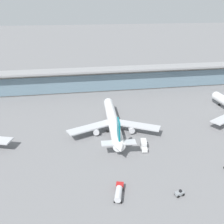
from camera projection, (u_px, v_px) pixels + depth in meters
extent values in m
plane|color=slate|center=(118.00, 139.00, 113.13)|extent=(1200.00, 1200.00, 0.00)
cylinder|color=white|center=(113.00, 121.00, 120.06)|extent=(8.17, 47.37, 4.97)
cone|color=white|center=(108.00, 101.00, 143.35)|extent=(5.16, 4.80, 4.87)
cone|color=white|center=(120.00, 148.00, 96.80)|extent=(4.84, 5.76, 4.47)
cube|color=black|center=(108.00, 101.00, 140.41)|extent=(3.86, 2.31, 0.60)
cube|color=#B7BABF|center=(90.00, 127.00, 115.46)|extent=(21.92, 13.14, 0.60)
cube|color=#B7BABF|center=(137.00, 125.00, 117.48)|extent=(21.31, 15.44, 0.60)
cylinder|color=silver|center=(96.00, 131.00, 115.93)|extent=(2.98, 3.78, 2.74)
cylinder|color=silver|center=(131.00, 129.00, 117.47)|extent=(2.98, 3.78, 2.74)
cube|color=#0F6B7A|center=(118.00, 129.00, 98.39)|extent=(1.01, 6.03, 7.71)
cube|color=#B7BABF|center=(119.00, 143.00, 99.85)|extent=(13.94, 4.70, 0.43)
cylinder|color=black|center=(108.00, 131.00, 119.11)|extent=(1.11, 1.27, 1.20)
cylinder|color=black|center=(119.00, 131.00, 119.63)|extent=(1.11, 1.27, 1.20)
cylinder|color=black|center=(109.00, 113.00, 138.89)|extent=(1.11, 1.27, 1.20)
cone|color=white|center=(214.00, 94.00, 153.67)|extent=(4.97, 4.58, 4.87)
cube|color=black|center=(217.00, 95.00, 150.77)|extent=(3.77, 2.14, 0.60)
cylinder|color=black|center=(219.00, 105.00, 149.30)|extent=(1.05, 1.22, 1.20)
cylinder|color=black|center=(224.00, 168.00, 93.21)|extent=(0.35, 0.92, 0.90)
cube|color=silver|center=(145.00, 150.00, 102.99)|extent=(2.59, 2.19, 1.50)
cube|color=black|center=(145.00, 150.00, 102.14)|extent=(2.06, 0.50, 0.70)
cube|color=silver|center=(144.00, 143.00, 106.49)|extent=(3.10, 4.94, 2.50)
cylinder|color=black|center=(147.00, 150.00, 104.02)|extent=(0.44, 0.94, 0.90)
cylinder|color=black|center=(142.00, 150.00, 104.04)|extent=(0.44, 0.94, 0.90)
cylinder|color=black|center=(146.00, 144.00, 108.41)|extent=(0.44, 0.94, 0.90)
cylinder|color=black|center=(141.00, 144.00, 108.44)|extent=(0.44, 0.94, 0.90)
cube|color=gray|center=(179.00, 193.00, 80.22)|extent=(3.08, 2.14, 0.90)
cube|color=black|center=(180.00, 191.00, 80.01)|extent=(0.85, 0.85, 0.70)
cylinder|color=black|center=(178.00, 197.00, 79.43)|extent=(0.94, 0.49, 0.90)
cylinder|color=black|center=(175.00, 194.00, 80.63)|extent=(0.94, 0.49, 0.90)
cylinder|color=black|center=(183.00, 195.00, 80.17)|extent=(0.94, 0.49, 0.90)
cylinder|color=black|center=(180.00, 192.00, 81.36)|extent=(0.94, 0.49, 0.90)
cube|color=#B21E1E|center=(120.00, 185.00, 83.15)|extent=(2.87, 2.60, 1.50)
cylinder|color=silver|center=(118.00, 194.00, 78.51)|extent=(3.62, 5.97, 2.10)
cylinder|color=black|center=(116.00, 189.00, 82.71)|extent=(0.53, 0.94, 0.90)
cylinder|color=black|center=(123.00, 189.00, 82.47)|extent=(0.53, 0.94, 0.90)
cylinder|color=black|center=(114.00, 201.00, 77.53)|extent=(0.53, 0.94, 0.90)
cylinder|color=black|center=(121.00, 202.00, 77.29)|extent=(0.53, 0.94, 0.90)
cube|color=#9E998E|center=(98.00, 80.00, 173.11)|extent=(249.75, 8.00, 14.00)
cube|color=slate|center=(99.00, 83.00, 169.50)|extent=(244.75, 0.50, 11.20)
cube|color=gray|center=(98.00, 70.00, 168.25)|extent=(254.74, 12.80, 1.20)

